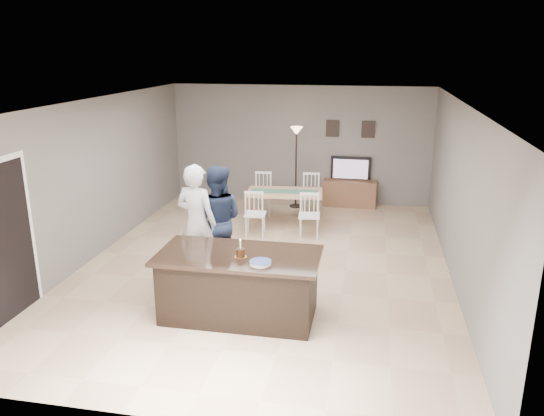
% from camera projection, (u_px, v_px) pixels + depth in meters
% --- Properties ---
extents(floor, '(8.00, 8.00, 0.00)m').
position_uv_depth(floor, '(266.00, 265.00, 8.93)').
color(floor, tan).
rests_on(floor, ground).
extents(room_shell, '(8.00, 8.00, 8.00)m').
position_uv_depth(room_shell, '(266.00, 167.00, 8.44)').
color(room_shell, slate).
rests_on(room_shell, floor).
extents(kitchen_island, '(2.15, 1.10, 0.90)m').
position_uv_depth(kitchen_island, '(239.00, 285.00, 7.11)').
color(kitchen_island, black).
rests_on(kitchen_island, floor).
extents(tv_console, '(1.20, 0.40, 0.60)m').
position_uv_depth(tv_console, '(349.00, 193.00, 12.17)').
color(tv_console, brown).
rests_on(tv_console, floor).
extents(television, '(0.91, 0.12, 0.53)m').
position_uv_depth(television, '(351.00, 169.00, 12.08)').
color(television, black).
rests_on(television, tv_console).
extents(tv_screen_glow, '(0.78, 0.00, 0.78)m').
position_uv_depth(tv_screen_glow, '(350.00, 169.00, 12.00)').
color(tv_screen_glow, '#CD4916').
rests_on(tv_screen_glow, tv_console).
extents(picture_frames, '(1.10, 0.02, 0.38)m').
position_uv_depth(picture_frames, '(350.00, 129.00, 11.95)').
color(picture_frames, black).
rests_on(picture_frames, room_shell).
extents(doorway, '(0.00, 2.10, 2.65)m').
position_uv_depth(doorway, '(8.00, 227.00, 6.94)').
color(doorway, black).
rests_on(doorway, floor).
extents(woman, '(0.76, 0.59, 1.84)m').
position_uv_depth(woman, '(197.00, 223.00, 8.15)').
color(woman, silver).
rests_on(woman, floor).
extents(man, '(0.94, 0.77, 1.78)m').
position_uv_depth(man, '(217.00, 220.00, 8.38)').
color(man, '#1A233B').
rests_on(man, floor).
extents(birthday_cake, '(0.16, 0.16, 0.25)m').
position_uv_depth(birthday_cake, '(241.00, 253.00, 6.87)').
color(birthday_cake, gold).
rests_on(birthday_cake, kitchen_island).
extents(plate_stack, '(0.28, 0.28, 0.04)m').
position_uv_depth(plate_stack, '(260.00, 263.00, 6.64)').
color(plate_stack, white).
rests_on(plate_stack, kitchen_island).
extents(dining_table, '(1.60, 1.84, 0.93)m').
position_uv_depth(dining_table, '(285.00, 197.00, 10.76)').
color(dining_table, tan).
rests_on(dining_table, floor).
extents(floor_lamp, '(0.27, 0.27, 1.84)m').
position_uv_depth(floor_lamp, '(296.00, 145.00, 11.79)').
color(floor_lamp, black).
rests_on(floor_lamp, floor).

